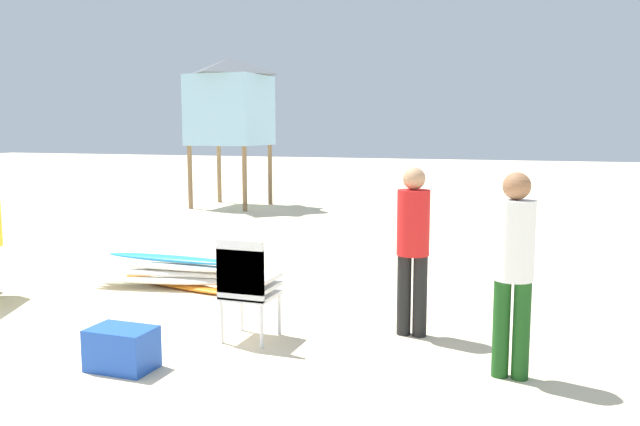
# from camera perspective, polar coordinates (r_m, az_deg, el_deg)

# --- Properties ---
(ground) EXTENTS (80.00, 80.00, 0.00)m
(ground) POSITION_cam_1_polar(r_m,az_deg,el_deg) (6.58, -24.65, -11.43)
(ground) COLOR beige
(stacked_plastic_chairs) EXTENTS (0.48, 0.48, 1.02)m
(stacked_plastic_chairs) POSITION_cam_1_polar(r_m,az_deg,el_deg) (6.27, -6.53, -5.98)
(stacked_plastic_chairs) COLOR silver
(stacked_plastic_chairs) RESTS_ON ground
(surfboard_pile) EXTENTS (2.51, 0.90, 0.40)m
(surfboard_pile) POSITION_cam_1_polar(r_m,az_deg,el_deg) (8.62, -12.46, -5.15)
(surfboard_pile) COLOR orange
(surfboard_pile) RESTS_ON ground
(lifeguard_near_left) EXTENTS (0.32, 0.32, 1.68)m
(lifeguard_near_left) POSITION_cam_1_polar(r_m,az_deg,el_deg) (6.43, 8.19, -2.36)
(lifeguard_near_left) COLOR black
(lifeguard_near_left) RESTS_ON ground
(lifeguard_near_center) EXTENTS (0.32, 0.32, 1.71)m
(lifeguard_near_center) POSITION_cam_1_polar(r_m,az_deg,el_deg) (5.50, 16.71, -4.09)
(lifeguard_near_center) COLOR #194C19
(lifeguard_near_center) RESTS_ON ground
(lifeguard_tower) EXTENTS (1.98, 1.98, 3.88)m
(lifeguard_tower) POSITION_cam_1_polar(r_m,az_deg,el_deg) (17.30, -7.95, 9.72)
(lifeguard_tower) COLOR olive
(lifeguard_tower) RESTS_ON ground
(cooler_box) EXTENTS (0.55, 0.37, 0.36)m
(cooler_box) POSITION_cam_1_polar(r_m,az_deg,el_deg) (5.91, -17.06, -11.35)
(cooler_box) COLOR blue
(cooler_box) RESTS_ON ground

